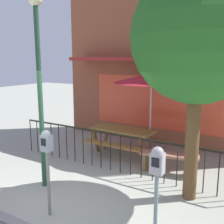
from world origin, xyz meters
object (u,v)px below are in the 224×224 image
Objects in this scene: picnic_table_left at (123,134)px; street_lamp at (39,65)px; patio_umbrella at (151,78)px; parking_meter_far at (47,150)px; patio_bench at (169,159)px; street_tree at (198,37)px; parking_meter_near at (157,172)px.

picnic_table_left is 3.31m from street_lamp.
patio_umbrella is 3.98m from parking_meter_far.
street_lamp is (-0.50, -2.59, 2.00)m from picnic_table_left.
patio_bench is at bearing -18.26° from picnic_table_left.
patio_bench is 3.70m from street_lamp.
street_tree is at bearing -50.99° from patio_bench.
street_lamp is (-1.14, -3.08, 0.41)m from patio_umbrella.
street_lamp is at bearing -135.11° from patio_bench.
patio_umbrella is 1.49× the size of parking_meter_near.
patio_umbrella is at bearing 131.20° from street_tree.
parking_meter_far is (-1.96, -0.08, -0.02)m from parking_meter_near.
street_tree is (2.34, -1.47, 2.50)m from picnic_table_left.
parking_meter_far is at bearing -135.73° from street_tree.
patio_umbrella is at bearing 69.71° from street_lamp.
patio_umbrella reaches higher than parking_meter_near.
parking_meter_far is (-1.18, -2.84, 0.85)m from patio_bench.
patio_umbrella is 2.75m from street_tree.
parking_meter_near is 0.40× the size of street_lamp.
picnic_table_left is 0.45× the size of street_lamp.
parking_meter_near is 3.25m from street_lamp.
street_lamp is (-2.08, -2.07, 2.26)m from patio_bench.
parking_meter_near is at bearing -13.51° from street_lamp.
street_tree reaches higher than parking_meter_far.
parking_meter_near is 0.36× the size of street_tree.
patio_bench is 0.91× the size of parking_meter_near.
parking_meter_far is 0.39× the size of street_lamp.
patio_bench is at bearing 44.89° from street_lamp.
patio_umbrella reaches higher than picnic_table_left.
street_lamp is at bearing 139.46° from parking_meter_far.
patio_umbrella reaches higher than patio_bench.
patio_umbrella is 0.59× the size of street_lamp.
street_tree is at bearing 44.27° from parking_meter_far.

